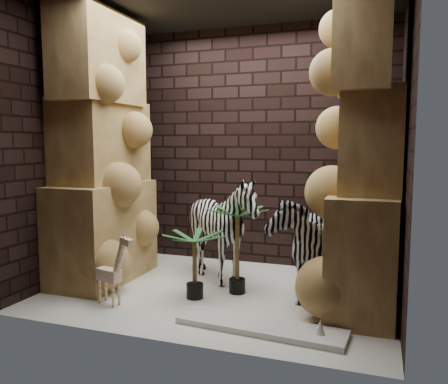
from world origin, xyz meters
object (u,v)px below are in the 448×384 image
at_px(palm_front, 237,250).
at_px(surfboard, 260,326).
at_px(giraffe_toy, 109,267).
at_px(palm_back, 195,265).
at_px(zebra_right, 300,235).
at_px(zebra_left, 223,235).

xyz_separation_m(palm_front, surfboard, (0.46, -0.82, -0.43)).
relative_size(giraffe_toy, palm_back, 1.09).
distance_m(zebra_right, palm_front, 0.65).
relative_size(zebra_left, palm_front, 1.31).
relative_size(giraffe_toy, palm_front, 0.81).
distance_m(giraffe_toy, palm_back, 0.83).
bearing_deg(zebra_left, surfboard, -62.85).
bearing_deg(zebra_right, giraffe_toy, -159.92).
distance_m(zebra_left, surfboard, 1.39).
xyz_separation_m(zebra_right, surfboard, (-0.16, -0.95, -0.60)).
bearing_deg(zebra_left, zebra_right, -14.49).
bearing_deg(palm_front, zebra_left, 134.27).
xyz_separation_m(zebra_right, palm_back, (-0.97, -0.42, -0.29)).
relative_size(zebra_left, giraffe_toy, 1.62).
bearing_deg(giraffe_toy, zebra_left, 65.89).
relative_size(palm_front, surfboard, 0.64).
relative_size(zebra_right, giraffe_toy, 1.69).
height_order(zebra_left, palm_front, zebra_left).
xyz_separation_m(palm_back, surfboard, (0.82, -0.53, -0.32)).
distance_m(palm_front, palm_back, 0.47).
bearing_deg(surfboard, palm_front, 124.01).
bearing_deg(zebra_left, palm_front, -52.11).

